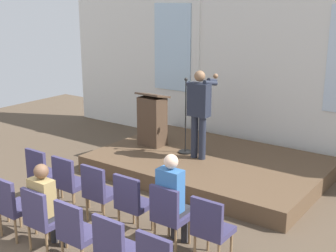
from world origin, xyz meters
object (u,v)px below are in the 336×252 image
(chair_r0_c1, at_px, (69,180))
(chair_r1_c1, at_px, (11,204))
(audience_r1_c2, at_px, (46,202))
(chair_r1_c4, at_px, (115,246))
(chair_r0_c5, at_px, (211,226))
(chair_r1_c3, at_px, (76,230))
(speaker, at_px, (199,108))
(chair_r0_c3, at_px, (132,200))
(chair_r0_c2, at_px, (99,190))
(mic_stand, at_px, (185,137))
(audience_r0_c4, at_px, (172,196))
(chair_r1_c2, at_px, (42,216))
(chair_r0_c4, at_px, (169,213))
(lectern, at_px, (152,120))
(chair_r0_c0, at_px, (42,171))

(chair_r0_c1, height_order, chair_r1_c1, same)
(audience_r1_c2, bearing_deg, chair_r1_c4, -3.61)
(chair_r0_c5, bearing_deg, chair_r1_c3, -140.61)
(speaker, xyz_separation_m, chair_r0_c3, (0.51, -2.64, -0.81))
(chair_r0_c2, height_order, chair_r0_c3, same)
(mic_stand, relative_size, audience_r0_c4, 1.14)
(chair_r1_c2, relative_size, audience_r1_c2, 0.74)
(chair_r1_c1, distance_m, chair_r1_c2, 0.67)
(audience_r0_c4, relative_size, chair_r1_c3, 1.46)
(audience_r1_c2, relative_size, chair_r1_c4, 1.35)
(chair_r0_c3, xyz_separation_m, chair_r0_c4, (0.67, 0.00, 0.00))
(audience_r0_c4, distance_m, audience_r1_c2, 1.73)
(chair_r0_c1, relative_size, chair_r0_c4, 1.00)
(chair_r0_c5, bearing_deg, chair_r0_c3, 180.00)
(mic_stand, xyz_separation_m, audience_r1_c2, (0.22, -3.76, 0.04))
(speaker, relative_size, lectern, 1.50)
(chair_r0_c0, height_order, audience_r0_c4, audience_r0_c4)
(lectern, xyz_separation_m, chair_r0_c3, (1.76, -2.77, -0.35))
(audience_r0_c4, relative_size, audience_r1_c2, 1.08)
(lectern, height_order, chair_r1_c1, lectern)
(chair_r0_c2, bearing_deg, chair_r1_c3, -58.67)
(chair_r0_c2, bearing_deg, mic_stand, 94.63)
(audience_r0_c4, bearing_deg, audience_r1_c2, -140.74)
(audience_r1_c2, distance_m, chair_r1_c4, 1.35)
(chair_r0_c2, xyz_separation_m, audience_r0_c4, (1.34, 0.08, 0.22))
(chair_r0_c2, height_order, chair_r1_c3, same)
(chair_r1_c1, relative_size, audience_r1_c2, 0.74)
(chair_r0_c4, bearing_deg, chair_r0_c5, 0.00)
(chair_r0_c2, xyz_separation_m, chair_r0_c5, (2.00, 0.00, 0.00))
(chair_r0_c1, height_order, audience_r1_c2, audience_r1_c2)
(audience_r0_c4, bearing_deg, chair_r1_c3, -119.60)
(lectern, bearing_deg, chair_r1_c1, -83.79)
(chair_r1_c2, bearing_deg, chair_r1_c1, 180.00)
(chair_r0_c4, relative_size, audience_r0_c4, 0.69)
(chair_r1_c2, bearing_deg, mic_stand, 93.31)
(chair_r1_c1, distance_m, chair_r1_c4, 2.00)
(chair_r0_c3, relative_size, audience_r0_c4, 0.69)
(chair_r0_c1, bearing_deg, chair_r0_c3, 0.00)
(chair_r0_c1, height_order, chair_r1_c4, same)
(speaker, distance_m, chair_r1_c1, 3.91)
(chair_r1_c4, bearing_deg, audience_r1_c2, 176.39)
(audience_r0_c4, bearing_deg, chair_r0_c1, -177.75)
(chair_r0_c3, relative_size, chair_r0_c5, 1.00)
(chair_r0_c4, bearing_deg, chair_r0_c0, 180.00)
(lectern, height_order, chair_r0_c5, lectern)
(mic_stand, height_order, chair_r0_c4, mic_stand)
(chair_r0_c3, bearing_deg, chair_r1_c2, -121.33)
(mic_stand, relative_size, audience_r1_c2, 1.22)
(lectern, bearing_deg, chair_r0_c4, -48.80)
(chair_r0_c0, bearing_deg, chair_r1_c2, -39.39)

